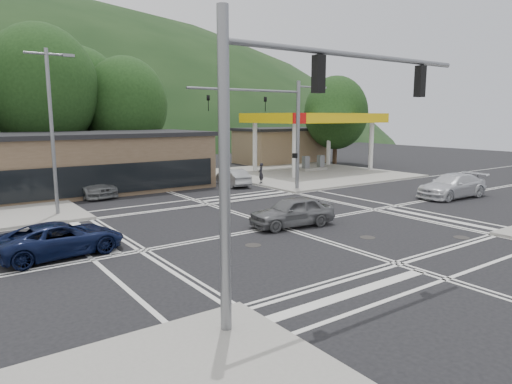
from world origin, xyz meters
TOP-DOWN VIEW (x-y plane):
  - ground at (0.00, 0.00)m, footprint 120.00×120.00m
  - sidewalk_ne at (15.00, 15.00)m, footprint 16.00×16.00m
  - gas_station_canopy at (16.99, 15.99)m, footprint 12.32×8.34m
  - convenience_store at (20.00, 25.00)m, footprint 10.00×6.00m
  - commercial_row at (-8.00, 17.00)m, footprint 24.00×8.00m
  - hill_north at (0.00, 90.00)m, footprint 252.00×126.00m
  - tree_n_b at (-6.00, 24.00)m, footprint 9.00×9.00m
  - tree_n_c at (1.00, 24.00)m, footprint 7.60×7.60m
  - tree_n_e at (-2.00, 28.00)m, footprint 8.40×8.40m
  - tree_ne at (24.00, 20.00)m, footprint 7.20×7.20m
  - streetlight_nw at (-8.44, 9.00)m, footprint 2.50×0.25m
  - signal_mast_ne at (6.95, 8.20)m, footprint 11.65×0.30m
  - signal_mast_sw at (-6.39, -8.20)m, footprint 9.14×0.28m
  - car_blue_west at (-10.02, 1.29)m, footprint 5.03×2.69m
  - car_grey_center at (0.59, -0.30)m, footprint 4.59×2.35m
  - car_silver_east at (14.76, -0.30)m, footprint 5.65×2.56m
  - car_queue_a at (5.50, 12.82)m, footprint 2.04×4.23m
  - car_queue_b at (4.59, 19.56)m, footprint 2.24×4.36m
  - car_northbound at (-5.29, 14.83)m, footprint 3.20×5.96m
  - pedestrian at (7.50, 11.84)m, footprint 0.70×0.67m

SIDE VIEW (x-z plane):
  - ground at x=0.00m, z-range 0.00..0.00m
  - hill_north at x=0.00m, z-range -70.00..70.00m
  - sidewalk_ne at x=15.00m, z-range 0.00..0.15m
  - car_queue_a at x=5.50m, z-range 0.00..1.34m
  - car_blue_west at x=-10.02m, z-range 0.00..1.35m
  - car_queue_b at x=4.59m, z-range 0.00..1.42m
  - car_grey_center at x=0.59m, z-range 0.00..1.49m
  - car_silver_east at x=14.76m, z-range 0.00..1.60m
  - car_northbound at x=-5.29m, z-range 0.00..1.64m
  - pedestrian at x=7.50m, z-range 0.15..1.77m
  - convenience_store at x=20.00m, z-range 0.00..3.80m
  - commercial_row at x=-8.00m, z-range 0.00..4.00m
  - gas_station_canopy at x=16.99m, z-range 2.17..7.92m
  - streetlight_nw at x=-8.44m, z-range 0.55..9.55m
  - signal_mast_ne at x=6.95m, z-range 1.07..9.07m
  - signal_mast_sw at x=-6.39m, z-range 1.12..9.12m
  - tree_ne at x=24.00m, z-range 0.85..10.84m
  - tree_n_c at x=1.00m, z-range 1.06..11.93m
  - tree_n_e at x=-2.00m, z-range 1.15..13.13m
  - tree_n_b at x=-6.00m, z-range 1.30..14.28m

